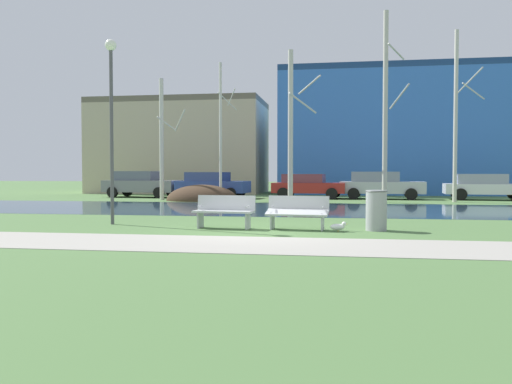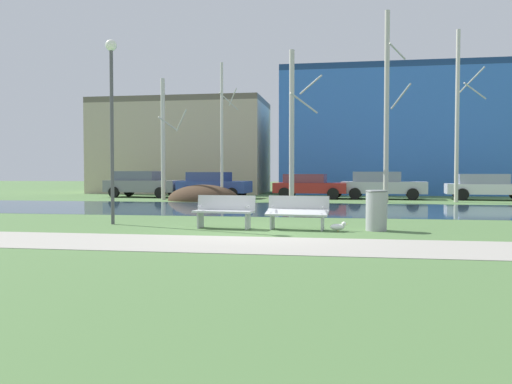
{
  "view_description": "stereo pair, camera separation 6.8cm",
  "coord_description": "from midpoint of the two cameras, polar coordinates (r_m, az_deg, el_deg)",
  "views": [
    {
      "loc": [
        2.04,
        -12.8,
        1.48
      ],
      "look_at": [
        -0.14,
        0.92,
        0.96
      ],
      "focal_mm": 36.77,
      "sensor_mm": 36.0,
      "label": 1
    },
    {
      "loc": [
        2.11,
        -12.79,
        1.48
      ],
      "look_at": [
        -0.14,
        0.92,
        0.96
      ],
      "focal_mm": 36.77,
      "sensor_mm": 36.0,
      "label": 2
    }
  ],
  "objects": [
    {
      "name": "birch_left",
      "position": [
        27.46,
        -3.91,
        6.69
      ],
      "size": [
        0.98,
        1.69,
        7.17
      ],
      "color": "beige",
      "rests_on": "ground"
    },
    {
      "name": "paved_path_strip",
      "position": [
        10.84,
        -2.09,
        -5.7
      ],
      "size": [
        60.0,
        2.54,
        0.01
      ],
      "primitive_type": "cube",
      "color": "#9E998E",
      "rests_on": "ground"
    },
    {
      "name": "trash_bin",
      "position": [
        13.69,
        12.81,
        -1.89
      ],
      "size": [
        0.55,
        0.55,
        1.03
      ],
      "color": "#999B9E",
      "rests_on": "ground"
    },
    {
      "name": "parked_wagon_fourth_silver",
      "position": [
        29.98,
        13.31,
        0.78
      ],
      "size": [
        4.73,
        2.28,
        1.52
      ],
      "color": "#B2B5BC",
      "rests_on": "ground"
    },
    {
      "name": "parked_van_nearest_grey",
      "position": [
        32.06,
        -12.47,
        0.9
      ],
      "size": [
        4.61,
        2.35,
        1.56
      ],
      "color": "slate",
      "rests_on": "ground"
    },
    {
      "name": "parked_sedan_second_blue",
      "position": [
        30.33,
        -4.9,
        0.83
      ],
      "size": [
        4.19,
        2.38,
        1.5
      ],
      "color": "#2D4793",
      "rests_on": "ground"
    },
    {
      "name": "birch_center_right",
      "position": [
        28.04,
        20.91,
        7.85
      ],
      "size": [
        1.44,
        2.56,
        8.52
      ],
      "color": "beige",
      "rests_on": "ground"
    },
    {
      "name": "ground_plane",
      "position": [
        22.94,
        3.83,
        -1.57
      ],
      "size": [
        120.0,
        120.0,
        0.0
      ],
      "primitive_type": "plane",
      "color": "#4C703D"
    },
    {
      "name": "birch_far_left",
      "position": [
        28.89,
        -10.22,
        5.77
      ],
      "size": [
        1.51,
        2.24,
        6.54
      ],
      "color": "beige",
      "rests_on": "ground"
    },
    {
      "name": "streetlamp",
      "position": [
        15.62,
        -15.59,
        9.52
      ],
      "size": [
        0.32,
        0.32,
        5.24
      ],
      "color": "#4C4C51",
      "rests_on": "ground"
    },
    {
      "name": "bench_left",
      "position": [
        13.9,
        -3.61,
        -2.04
      ],
      "size": [
        1.64,
        0.69,
        0.87
      ],
      "color": "#B2B5B7",
      "rests_on": "ground"
    },
    {
      "name": "river_band",
      "position": [
        21.33,
        3.43,
        -1.84
      ],
      "size": [
        80.0,
        7.94,
        0.01
      ],
      "primitive_type": "cube",
      "color": "#284256",
      "rests_on": "ground"
    },
    {
      "name": "soil_mound",
      "position": [
        27.71,
        -5.94,
        -0.93
      ],
      "size": [
        3.83,
        2.78,
        1.69
      ],
      "primitive_type": "ellipsoid",
      "color": "#423021",
      "rests_on": "ground"
    },
    {
      "name": "birch_center_left",
      "position": [
        26.53,
        3.81,
        7.37
      ],
      "size": [
        1.66,
        2.82,
        7.6
      ],
      "color": "beige",
      "rests_on": "ground"
    },
    {
      "name": "birch_center",
      "position": [
        26.48,
        13.86,
        9.05
      ],
      "size": [
        1.27,
        1.98,
        9.29
      ],
      "color": "#BCB7A8",
      "rests_on": "ground"
    },
    {
      "name": "parked_suv_fifth_white",
      "position": [
        30.8,
        23.64,
        0.59
      ],
      "size": [
        4.59,
        2.3,
        1.4
      ],
      "color": "silver",
      "rests_on": "ground"
    },
    {
      "name": "parked_hatch_third_red",
      "position": [
        29.98,
        5.6,
        0.72
      ],
      "size": [
        4.24,
        2.34,
        1.39
      ],
      "color": "maroon",
      "rests_on": "ground"
    },
    {
      "name": "building_beige_block",
      "position": [
        39.09,
        -8.25,
        4.88
      ],
      "size": [
        12.23,
        6.45,
        6.72
      ],
      "color": "#BCAD8E",
      "rests_on": "ground"
    },
    {
      "name": "seagull",
      "position": [
        13.26,
        8.8,
        -3.74
      ],
      "size": [
        0.44,
        0.16,
        0.26
      ],
      "color": "white",
      "rests_on": "ground"
    },
    {
      "name": "building_blue_store",
      "position": [
        37.69,
        15.26,
        6.32
      ],
      "size": [
        16.22,
        6.17,
        8.56
      ],
      "color": "#3870C6",
      "rests_on": "ground"
    },
    {
      "name": "bench_right",
      "position": [
        13.61,
        4.39,
        -2.13
      ],
      "size": [
        1.64,
        0.69,
        0.87
      ],
      "color": "#B2B5B7",
      "rests_on": "ground"
    }
  ]
}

